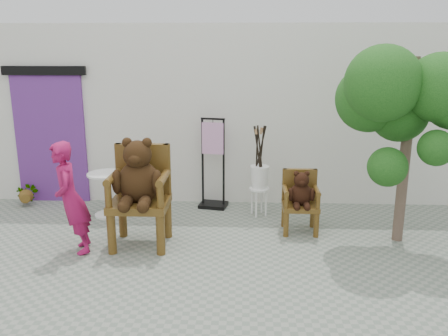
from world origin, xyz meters
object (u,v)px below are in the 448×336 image
(person, at_px, (71,198))
(stool_bucket, at_px, (259,177))
(cafe_table, at_px, (107,189))
(chair_big, at_px, (139,183))
(display_stand, at_px, (213,173))
(chair_small, at_px, (301,195))
(tree, at_px, (411,97))

(person, xyz_separation_m, stool_bucket, (2.48, 1.51, -0.10))
(cafe_table, height_order, stool_bucket, stool_bucket)
(chair_big, height_order, display_stand, display_stand)
(chair_small, bearing_deg, cafe_table, 170.08)
(person, relative_size, stool_bucket, 1.02)
(chair_big, distance_m, chair_small, 2.31)
(person, bearing_deg, tree, 75.58)
(display_stand, relative_size, tree, 0.57)
(chair_small, relative_size, person, 0.62)
(cafe_table, height_order, tree, tree)
(tree, bearing_deg, stool_bucket, 149.80)
(stool_bucket, bearing_deg, chair_small, -48.30)
(person, height_order, cafe_table, person)
(chair_small, xyz_separation_m, stool_bucket, (-0.58, 0.65, 0.09))
(display_stand, xyz_separation_m, tree, (2.63, -1.46, 1.44))
(chair_big, bearing_deg, display_stand, 60.74)
(display_stand, bearing_deg, person, -121.52)
(display_stand, bearing_deg, stool_bucket, -14.91)
(display_stand, relative_size, stool_bucket, 1.04)
(chair_small, xyz_separation_m, cafe_table, (-2.99, 0.52, -0.11))
(chair_big, relative_size, display_stand, 0.99)
(tree, bearing_deg, display_stand, 151.01)
(chair_big, xyz_separation_m, tree, (3.51, 0.12, 1.15))
(person, xyz_separation_m, tree, (4.34, 0.42, 1.28))
(display_stand, bearing_deg, chair_big, -108.28)
(person, height_order, stool_bucket, person)
(chair_big, xyz_separation_m, stool_bucket, (1.64, 1.21, -0.23))
(stool_bucket, xyz_separation_m, tree, (1.87, -1.09, 1.38))
(cafe_table, xyz_separation_m, stool_bucket, (2.41, 0.13, 0.20))
(person, bearing_deg, cafe_table, 157.48)
(display_stand, bearing_deg, tree, -18.01)
(cafe_table, bearing_deg, person, -92.61)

